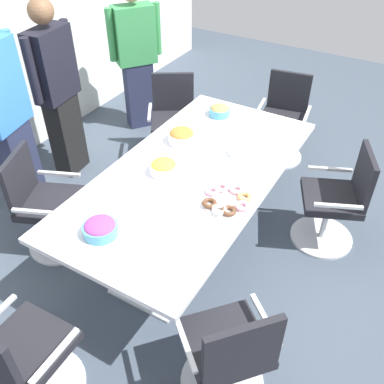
{
  "coord_description": "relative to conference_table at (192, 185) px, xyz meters",
  "views": [
    {
      "loc": [
        -2.34,
        -1.37,
        2.72
      ],
      "look_at": [
        0.0,
        0.0,
        0.55
      ],
      "focal_mm": 40.33,
      "sensor_mm": 36.0,
      "label": 1
    }
  ],
  "objects": [
    {
      "name": "office_chair_0",
      "position": [
        1.07,
        0.85,
        -0.22
      ],
      "size": [
        0.74,
        0.74,
        0.91
      ],
      "rotation": [
        0.0,
        0.0,
        -4.15
      ],
      "color": "silver",
      "rests_on": "ground"
    },
    {
      "name": "snack_bowl_candy_mix",
      "position": [
        -0.89,
        0.17,
        0.18
      ],
      "size": [
        0.23,
        0.23,
        0.11
      ],
      "color": "#4C9EC6",
      "rests_on": "conference_table"
    },
    {
      "name": "person_standing_1",
      "position": [
        0.31,
        1.67,
        0.29
      ],
      "size": [
        0.62,
        0.27,
        1.75
      ],
      "rotation": [
        0.0,
        0.0,
        -3.03
      ],
      "color": "black",
      "rests_on": "ground"
    },
    {
      "name": "person_standing_0",
      "position": [
        -0.38,
        1.57,
        0.37
      ],
      "size": [
        0.61,
        0.31,
        1.88
      ],
      "rotation": [
        0.0,
        0.0,
        -2.92
      ],
      "color": "#232842",
      "rests_on": "ground"
    },
    {
      "name": "conference_table",
      "position": [
        0.0,
        0.0,
        0.0
      ],
      "size": [
        2.4,
        1.2,
        0.75
      ],
      "color": "silver",
      "rests_on": "ground"
    },
    {
      "name": "snack_bowl_pretzels",
      "position": [
        0.33,
        0.3,
        0.18
      ],
      "size": [
        0.23,
        0.23,
        0.12
      ],
      "color": "white",
      "rests_on": "conference_table"
    },
    {
      "name": "office_chair_2",
      "position": [
        -1.69,
        0.15,
        -0.22
      ],
      "size": [
        0.56,
        0.56,
        0.91
      ],
      "rotation": [
        0.0,
        0.0,
        -1.54
      ],
      "color": "silver",
      "rests_on": "ground"
    },
    {
      "name": "donut_platter",
      "position": [
        -0.19,
        -0.4,
        0.15
      ],
      "size": [
        0.37,
        0.37,
        0.04
      ],
      "color": "white",
      "rests_on": "conference_table"
    },
    {
      "name": "plate_stack",
      "position": [
        0.42,
        -0.2,
        0.15
      ],
      "size": [
        0.18,
        0.18,
        0.04
      ],
      "color": "white",
      "rests_on": "conference_table"
    },
    {
      "name": "office_chair_4",
      "position": [
        0.63,
        -1.03,
        -0.22
      ],
      "size": [
        0.71,
        0.71,
        0.91
      ],
      "rotation": [
        0.0,
        0.0,
        0.41
      ],
      "color": "silver",
      "rests_on": "ground"
    },
    {
      "name": "snack_bowl_chips_yellow",
      "position": [
        -0.12,
        0.18,
        0.18
      ],
      "size": [
        0.22,
        0.22,
        0.11
      ],
      "color": "white",
      "rests_on": "conference_table"
    },
    {
      "name": "snack_bowl_cookies",
      "position": [
        0.91,
        0.23,
        0.18
      ],
      "size": [
        0.2,
        0.2,
        0.11
      ],
      "color": "#4C9EC6",
      "rests_on": "conference_table"
    },
    {
      "name": "office_chair_5",
      "position": [
        1.69,
        -0.14,
        -0.22
      ],
      "size": [
        0.62,
        0.62,
        0.91
      ],
      "rotation": [
        0.0,
        0.0,
        1.72
      ],
      "color": "silver",
      "rests_on": "ground"
    },
    {
      "name": "office_chair_1",
      "position": [
        -0.63,
        1.03,
        -0.22
      ],
      "size": [
        0.71,
        0.71,
        0.91
      ],
      "rotation": [
        0.0,
        0.0,
        -2.74
      ],
      "color": "silver",
      "rests_on": "ground"
    },
    {
      "name": "ground_plane",
      "position": [
        0.0,
        0.0,
        -0.63
      ],
      "size": [
        10.0,
        10.0,
        0.01
      ],
      "primitive_type": "cube",
      "color": "#3D4754"
    },
    {
      "name": "office_chair_3",
      "position": [
        -1.06,
        -0.86,
        -0.22
      ],
      "size": [
        0.76,
        0.76,
        0.91
      ],
      "rotation": [
        0.0,
        0.0,
        -0.72
      ],
      "color": "silver",
      "rests_on": "ground"
    },
    {
      "name": "person_standing_2",
      "position": [
        1.47,
        1.6,
        0.24
      ],
      "size": [
        0.54,
        0.44,
        1.67
      ],
      "rotation": [
        0.0,
        0.0,
        -3.78
      ],
      "color": "#232842",
      "rests_on": "ground"
    }
  ]
}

